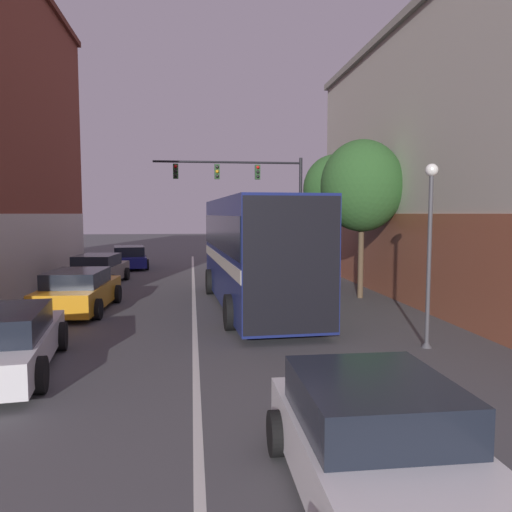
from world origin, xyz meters
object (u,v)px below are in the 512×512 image
(bus, at_px, (255,247))
(traffic_signal_gantry, at_px, (252,186))
(street_tree_far, at_px, (335,190))
(parked_car_left_mid, at_px, (129,257))
(street_tree_near, at_px, (362,186))
(hatchback_foreground, at_px, (378,444))
(parked_car_left_distant, at_px, (98,270))
(parked_car_left_near, at_px, (79,291))
(parked_car_left_far, at_px, (0,342))
(street_lamp, at_px, (429,246))

(bus, xyz_separation_m, traffic_signal_gantry, (1.23, 10.95, 2.65))
(street_tree_far, bearing_deg, parked_car_left_mid, 137.85)
(traffic_signal_gantry, distance_m, street_tree_near, 9.94)
(hatchback_foreground, relative_size, traffic_signal_gantry, 0.47)
(bus, xyz_separation_m, parked_car_left_distant, (-6.33, 6.54, -1.41))
(parked_car_left_distant, distance_m, street_tree_far, 11.18)
(parked_car_left_near, bearing_deg, street_tree_far, -63.04)
(bus, xyz_separation_m, parked_car_left_far, (-5.94, -6.31, -1.43))
(street_tree_near, bearing_deg, parked_car_left_mid, 130.08)
(bus, height_order, parked_car_left_distant, bus)
(parked_car_left_distant, distance_m, traffic_signal_gantry, 9.65)
(hatchback_foreground, relative_size, parked_car_left_mid, 0.81)
(traffic_signal_gantry, bearing_deg, street_tree_far, -66.22)
(street_lamp, bearing_deg, street_tree_near, 83.53)
(street_lamp, xyz_separation_m, street_tree_near, (0.80, 7.07, 1.80))
(parked_car_left_far, xyz_separation_m, street_tree_near, (10.19, 7.81, 3.60))
(traffic_signal_gantry, xyz_separation_m, street_lamp, (2.22, -16.52, -2.29))
(parked_car_left_far, height_order, parked_car_left_distant, parked_car_left_distant)
(parked_car_left_near, height_order, street_tree_far, street_tree_far)
(parked_car_left_near, relative_size, street_tree_far, 0.83)
(bus, relative_size, hatchback_foreground, 2.63)
(hatchback_foreground, relative_size, parked_car_left_near, 0.82)
(hatchback_foreground, xyz_separation_m, parked_car_left_near, (-5.73, 11.70, 0.03))
(street_tree_near, bearing_deg, parked_car_left_far, -142.53)
(hatchback_foreground, height_order, street_tree_near, street_tree_near)
(parked_car_left_near, xyz_separation_m, parked_car_left_far, (-0.13, -6.48, -0.02))
(parked_car_left_far, distance_m, street_tree_far, 15.16)
(hatchback_foreground, relative_size, street_tree_near, 0.65)
(parked_car_left_far, distance_m, parked_car_left_distant, 12.85)
(bus, bearing_deg, parked_car_left_distant, 41.18)
(parked_car_left_far, relative_size, parked_car_left_distant, 1.02)
(street_lamp, relative_size, street_tree_near, 0.73)
(street_tree_near, bearing_deg, hatchback_foreground, -108.37)
(hatchback_foreground, height_order, parked_car_left_distant, parked_car_left_distant)
(parked_car_left_near, distance_m, parked_car_left_far, 6.48)
(parked_car_left_near, xyz_separation_m, traffic_signal_gantry, (7.04, 10.78, 4.06))
(traffic_signal_gantry, relative_size, street_tree_near, 1.38)
(hatchback_foreground, distance_m, traffic_signal_gantry, 22.89)
(parked_car_left_distant, bearing_deg, parked_car_left_far, -172.61)
(hatchback_foreground, distance_m, parked_car_left_far, 7.85)
(hatchback_foreground, height_order, street_lamp, street_lamp)
(parked_car_left_mid, bearing_deg, hatchback_foreground, -175.01)
(bus, relative_size, street_tree_near, 1.72)
(parked_car_left_mid, bearing_deg, parked_car_left_far, 171.68)
(parked_car_left_near, height_order, parked_car_left_mid, parked_car_left_near)
(parked_car_left_far, bearing_deg, parked_car_left_near, -7.86)
(parked_car_left_near, height_order, parked_car_left_distant, parked_car_left_near)
(parked_car_left_distant, bearing_deg, street_lamp, -135.42)
(hatchback_foreground, distance_m, parked_car_left_distant, 19.12)
(parked_car_left_far, relative_size, street_tree_far, 0.84)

